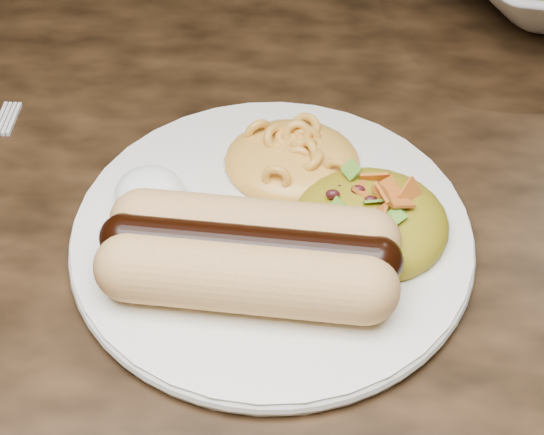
{
  "coord_description": "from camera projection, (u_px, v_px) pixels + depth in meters",
  "views": [
    {
      "loc": [
        0.07,
        -0.52,
        1.15
      ],
      "look_at": [
        0.05,
        -0.17,
        0.77
      ],
      "focal_mm": 55.0,
      "sensor_mm": 36.0,
      "label": 1
    }
  ],
  "objects": [
    {
      "name": "mac_and_cheese",
      "position": [
        292.0,
        146.0,
        0.55
      ],
      "size": [
        0.11,
        0.11,
        0.03
      ],
      "primitive_type": "ellipsoid",
      "rotation": [
        0.0,
        0.0,
        -0.37
      ],
      "color": "#E7933F",
      "rests_on": "plate"
    },
    {
      "name": "sour_cream",
      "position": [
        149.0,
        187.0,
        0.53
      ],
      "size": [
        0.05,
        0.05,
        0.03
      ],
      "primitive_type": "ellipsoid",
      "rotation": [
        0.0,
        0.0,
        0.15
      ],
      "color": "white",
      "rests_on": "plate"
    },
    {
      "name": "hotdog",
      "position": [
        250.0,
        253.0,
        0.48
      ],
      "size": [
        0.15,
        0.08,
        0.04
      ],
      "rotation": [
        0.0,
        0.0,
        -0.06
      ],
      "color": "#FDD16B",
      "rests_on": "plate"
    },
    {
      "name": "plate",
      "position": [
        272.0,
        235.0,
        0.53
      ],
      "size": [
        0.3,
        0.3,
        0.01
      ],
      "primitive_type": "cylinder",
      "rotation": [
        0.0,
        0.0,
        0.21
      ],
      "color": "white",
      "rests_on": "table"
    },
    {
      "name": "table",
      "position": [
        227.0,
        164.0,
        0.72
      ],
      "size": [
        1.6,
        0.9,
        0.75
      ],
      "color": "#452C17",
      "rests_on": "floor"
    },
    {
      "name": "taco_salad",
      "position": [
        372.0,
        212.0,
        0.51
      ],
      "size": [
        0.1,
        0.09,
        0.04
      ],
      "rotation": [
        0.0,
        0.0,
        -0.09
      ],
      "color": "#CC6A0A",
      "rests_on": "plate"
    }
  ]
}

